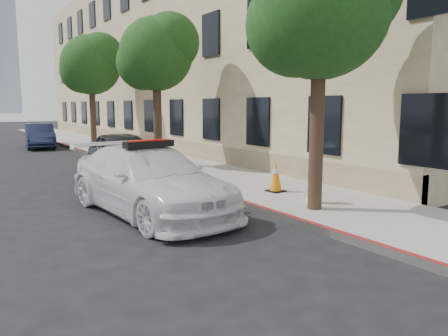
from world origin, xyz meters
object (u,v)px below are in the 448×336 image
Objects in this scene: police_car at (150,180)px; parked_car_far at (40,136)px; fire_hydrant at (313,186)px; traffic_cone at (276,177)px; parked_car_mid at (123,155)px.

parked_car_far is at bearing 82.30° from police_car.
fire_hydrant is at bearing -32.34° from police_car.
fire_hydrant is (3.24, -1.67, -0.20)m from police_car.
fire_hydrant is 1.48m from traffic_cone.
traffic_cone is (2.59, -17.15, -0.13)m from parked_car_far.
parked_car_far is at bearing 98.18° from parked_car_mid.
police_car is 3.65m from fire_hydrant.
parked_car_mid reaches higher than fire_hydrant.
traffic_cone is at bearing -60.31° from parked_car_mid.
fire_hydrant is at bearing -66.16° from parked_car_mid.
parked_car_far is 5.18× the size of traffic_cone.
parked_car_mid is at bearing 90.28° from fire_hydrant.
parked_car_far is 18.79m from fire_hydrant.
fire_hydrant is (2.46, -18.62, -0.13)m from parked_car_far.
parked_car_far reaches higher than fire_hydrant.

